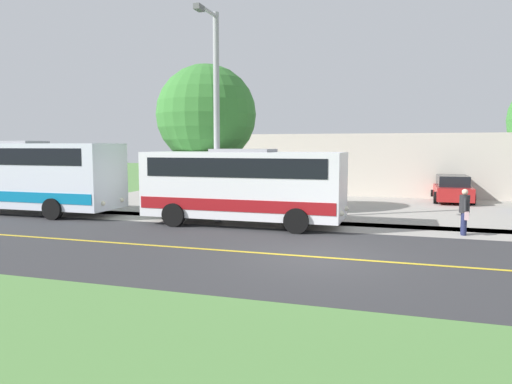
% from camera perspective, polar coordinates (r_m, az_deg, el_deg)
% --- Properties ---
extents(ground_plane, '(120.00, 120.00, 0.00)m').
position_cam_1_polar(ground_plane, '(13.40, 7.28, -7.73)').
color(ground_plane, '#548442').
extents(road_surface, '(8.00, 100.00, 0.01)m').
position_cam_1_polar(road_surface, '(13.40, 7.28, -7.72)').
color(road_surface, '#333335').
rests_on(road_surface, ground).
extents(sidewalk, '(2.40, 100.00, 0.01)m').
position_cam_1_polar(sidewalk, '(18.44, 10.15, -4.09)').
color(sidewalk, '#9E9991').
rests_on(sidewalk, ground).
extents(parking_lot_surface, '(14.00, 36.00, 0.01)m').
position_cam_1_polar(parking_lot_surface, '(25.44, 18.97, -1.65)').
color(parking_lot_surface, '#9E9991').
rests_on(parking_lot_surface, ground).
extents(road_centre_line, '(0.16, 100.00, 0.00)m').
position_cam_1_polar(road_centre_line, '(13.40, 7.28, -7.70)').
color(road_centre_line, gold).
rests_on(road_centre_line, ground).
extents(shuttle_bus_front, '(2.77, 7.79, 2.94)m').
position_cam_1_polar(shuttle_bus_front, '(18.46, -1.48, 1.05)').
color(shuttle_bus_front, white).
rests_on(shuttle_bus_front, ground).
extents(transit_bus_rear, '(2.73, 10.77, 3.27)m').
position_cam_1_polar(transit_bus_rear, '(24.49, -27.22, 1.97)').
color(transit_bus_rear, silver).
rests_on(transit_bus_rear, ground).
extents(pedestrian_with_bags, '(0.72, 0.34, 1.59)m').
position_cam_1_polar(pedestrian_with_bags, '(17.89, 23.61, -2.04)').
color(pedestrian_with_bags, '#1E2347').
rests_on(pedestrian_with_bags, ground).
extents(street_light_pole, '(1.97, 0.24, 8.25)m').
position_cam_1_polar(street_light_pole, '(19.21, -4.87, 9.92)').
color(street_light_pole, '#9E9EA3').
rests_on(street_light_pole, ground).
extents(parked_car_near, '(4.42, 2.06, 1.45)m').
position_cam_1_polar(parked_car_near, '(28.29, 22.34, 0.33)').
color(parked_car_near, '#A51E1E').
rests_on(parked_car_near, ground).
extents(tree_curbside, '(4.52, 4.52, 6.72)m').
position_cam_1_polar(tree_curbside, '(22.09, -5.94, 9.13)').
color(tree_curbside, brown).
rests_on(tree_curbside, ground).
extents(commercial_building, '(10.00, 20.42, 3.78)m').
position_cam_1_polar(commercial_building, '(34.29, 15.37, 3.42)').
color(commercial_building, beige).
rests_on(commercial_building, ground).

